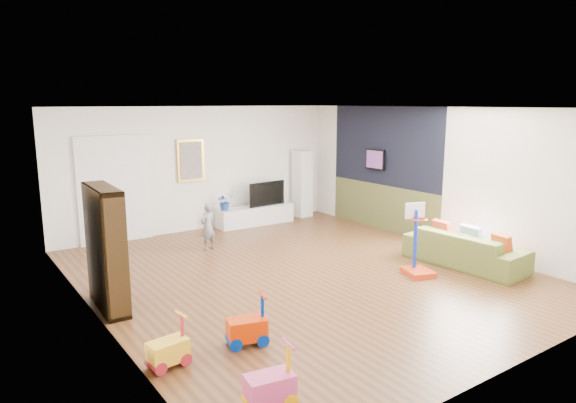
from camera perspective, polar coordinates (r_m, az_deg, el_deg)
floor at (r=8.57m, az=1.54°, el=-7.99°), size 6.50×7.50×0.00m
ceiling at (r=8.11m, az=1.64°, el=10.36°), size 6.50×7.50×0.00m
wall_back at (r=11.44m, az=-9.66°, el=3.61°), size 6.50×0.00×2.70m
wall_front at (r=5.74m, az=24.48°, el=-4.53°), size 6.50×0.00×2.70m
wall_left at (r=6.86m, az=-20.83°, el=-1.84°), size 0.00×7.50×2.70m
wall_right at (r=10.47m, az=16.06°, el=2.67°), size 0.00×7.50×2.70m
navy_accent at (r=11.34m, az=10.65°, el=6.06°), size 0.01×3.20×1.70m
olive_wainscot at (r=11.53m, az=10.41°, el=-0.64°), size 0.01×3.20×1.00m
doorway at (r=10.78m, az=-18.68°, el=1.13°), size 1.45×0.06×2.10m
painting_back at (r=11.27m, az=-10.76°, el=4.50°), size 0.62×0.06×0.92m
artwork_right at (r=11.46m, az=9.65°, el=4.64°), size 0.04×0.56×0.46m
media_console at (r=11.89m, az=-3.67°, el=-1.53°), size 1.85×0.51×0.43m
tall_cabinet at (r=12.62m, az=1.60°, el=1.98°), size 0.40×0.40×1.62m
bookshelf at (r=7.39m, az=-19.59°, el=-4.91°), size 0.35×1.17×1.69m
sofa at (r=9.39m, az=19.03°, el=-4.99°), size 0.94×2.12×0.60m
basketball_hoop at (r=8.59m, az=14.43°, el=-4.17°), size 0.54×0.60×1.18m
ride_on_yellow at (r=5.79m, az=-13.23°, el=-15.00°), size 0.44×0.30×0.55m
ride_on_orange at (r=6.12m, az=-4.62°, el=-13.05°), size 0.51×0.39×0.60m
ride_on_pink at (r=4.99m, az=-2.06°, el=-18.92°), size 0.49×0.34×0.60m
child at (r=9.91m, az=-8.89°, el=-2.77°), size 0.38×0.30×0.91m
tv at (r=11.93m, az=-2.62°, el=0.94°), size 0.98×0.21×0.56m
vase_plant at (r=11.44m, az=-7.01°, el=0.03°), size 0.38×0.33×0.40m
pillow_left at (r=9.19m, az=22.68°, el=-4.45°), size 0.15×0.36×0.35m
pillow_center at (r=9.54m, az=19.74°, el=-3.69°), size 0.12×0.40×0.39m
pillow_right at (r=9.84m, az=16.74°, el=-3.07°), size 0.13×0.38×0.37m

